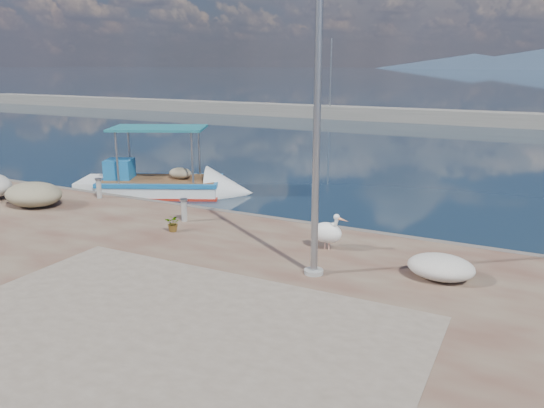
{
  "coord_description": "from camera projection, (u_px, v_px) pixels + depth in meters",
  "views": [
    {
      "loc": [
        6.6,
        -9.24,
        5.18
      ],
      "look_at": [
        0.0,
        3.8,
        1.3
      ],
      "focal_mm": 35.0,
      "sensor_mm": 36.0,
      "label": 1
    }
  ],
  "objects": [
    {
      "name": "quay_patch",
      "position": [
        144.0,
        347.0,
        9.02
      ],
      "size": [
        9.0,
        7.0,
        0.01
      ],
      "primitive_type": "cube",
      "color": "gray",
      "rests_on": "quay"
    },
    {
      "name": "lamp_post",
      "position": [
        317.0,
        130.0,
        11.37
      ],
      "size": [
        0.44,
        0.96,
        7.0
      ],
      "color": "gray",
      "rests_on": "quay"
    },
    {
      "name": "pelican",
      "position": [
        328.0,
        232.0,
        13.66
      ],
      "size": [
        1.06,
        0.65,
        1.01
      ],
      "rotation": [
        0.0,
        0.0,
        -0.26
      ],
      "color": "tan",
      "rests_on": "quay"
    },
    {
      "name": "potted_plant",
      "position": [
        174.0,
        223.0,
        15.2
      ],
      "size": [
        0.52,
        0.47,
        0.5
      ],
      "primitive_type": "imported",
      "rotation": [
        0.0,
        0.0,
        0.19
      ],
      "color": "#33722D",
      "rests_on": "quay"
    },
    {
      "name": "breakwater",
      "position": [
        458.0,
        117.0,
        46.51
      ],
      "size": [
        120.0,
        2.2,
        7.5
      ],
      "color": "gray",
      "rests_on": "ground"
    },
    {
      "name": "ground",
      "position": [
        197.0,
        296.0,
        12.17
      ],
      "size": [
        1400.0,
        1400.0,
        0.0
      ],
      "primitive_type": "plane",
      "color": "#162635",
      "rests_on": "ground"
    },
    {
      "name": "boat_left",
      "position": [
        160.0,
        188.0,
        21.62
      ],
      "size": [
        6.96,
        4.82,
        3.21
      ],
      "rotation": [
        0.0,
        0.0,
        0.44
      ],
      "color": "white",
      "rests_on": "ground"
    },
    {
      "name": "net_pile_d",
      "position": [
        441.0,
        267.0,
        11.83
      ],
      "size": [
        1.48,
        1.11,
        0.55
      ],
      "primitive_type": "ellipsoid",
      "color": "silver",
      "rests_on": "quay"
    },
    {
      "name": "bollard_near",
      "position": [
        184.0,
        209.0,
        16.16
      ],
      "size": [
        0.23,
        0.23,
        0.7
      ],
      "color": "gray",
      "rests_on": "quay"
    },
    {
      "name": "net_pile_b",
      "position": [
        34.0,
        194.0,
        17.9
      ],
      "size": [
        2.07,
        1.61,
        0.8
      ],
      "primitive_type": "ellipsoid",
      "color": "tan",
      "rests_on": "quay"
    },
    {
      "name": "bollard_far",
      "position": [
        99.0,
        187.0,
        18.95
      ],
      "size": [
        0.24,
        0.24,
        0.73
      ],
      "color": "gray",
      "rests_on": "quay"
    }
  ]
}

